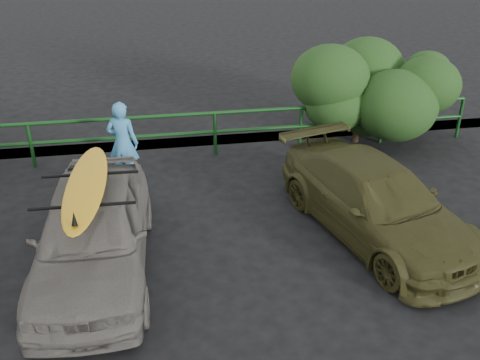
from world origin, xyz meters
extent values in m
plane|color=black|center=(0.00, 0.00, 0.00)|extent=(80.00, 80.00, 0.00)
imported|color=slate|center=(-1.38, 0.99, 0.71)|extent=(1.81, 4.23, 1.42)
imported|color=#3E3D1B|center=(3.32, 1.29, 0.63)|extent=(2.85, 4.64, 1.25)
imported|color=#4392CA|center=(-0.99, 3.96, 0.87)|extent=(0.73, 0.58, 1.74)
ellipsoid|color=gold|center=(-1.38, 0.99, 1.51)|extent=(0.66, 2.77, 0.08)
camera|label=1|loc=(-0.29, -6.15, 5.21)|focal=40.00mm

